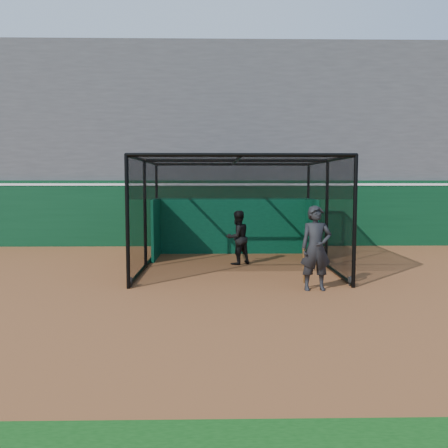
{
  "coord_description": "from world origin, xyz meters",
  "views": [
    {
      "loc": [
        0.3,
        -9.64,
        2.42
      ],
      "look_at": [
        0.52,
        2.0,
        1.4
      ],
      "focal_mm": 38.0,
      "sensor_mm": 36.0,
      "label": 1
    }
  ],
  "objects": [
    {
      "name": "ground",
      "position": [
        0.0,
        0.0,
        0.0
      ],
      "size": [
        120.0,
        120.0,
        0.0
      ],
      "primitive_type": "plane",
      "color": "brown",
      "rests_on": "ground"
    },
    {
      "name": "outfield_wall",
      "position": [
        0.0,
        8.5,
        1.29
      ],
      "size": [
        50.0,
        0.5,
        2.5
      ],
      "color": "#09351B",
      "rests_on": "ground"
    },
    {
      "name": "grandstand",
      "position": [
        0.0,
        12.27,
        4.48
      ],
      "size": [
        50.0,
        7.85,
        8.95
      ],
      "color": "#4C4C4F",
      "rests_on": "ground"
    },
    {
      "name": "batting_cage",
      "position": [
        0.9,
        3.8,
        1.52
      ],
      "size": [
        5.27,
        5.52,
        3.04
      ],
      "color": "black",
      "rests_on": "ground"
    },
    {
      "name": "batter",
      "position": [
        0.97,
        4.28,
        0.8
      ],
      "size": [
        0.98,
        0.94,
        1.6
      ],
      "primitive_type": "imported",
      "rotation": [
        0.0,
        0.0,
        3.74
      ],
      "color": "black",
      "rests_on": "ground"
    },
    {
      "name": "on_deck_player",
      "position": [
        2.56,
        0.84,
        0.95
      ],
      "size": [
        0.71,
        0.49,
        1.91
      ],
      "color": "black",
      "rests_on": "ground"
    }
  ]
}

